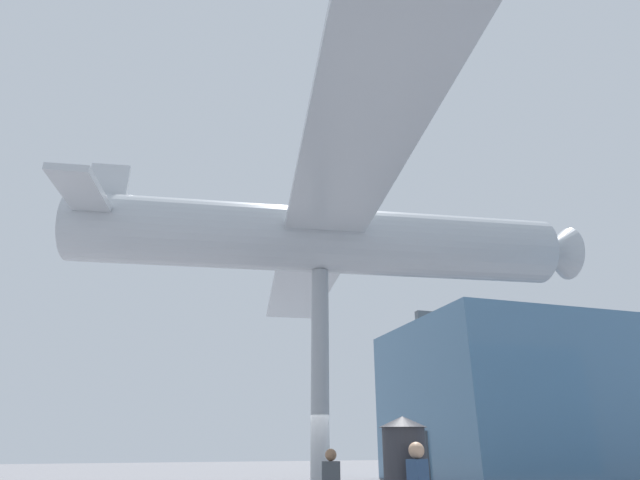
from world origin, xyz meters
The scene contains 3 objects.
glass_pavilion_left centered at (-9.63, 14.98, 3.80)m, with size 10.09×14.59×8.17m.
support_pylon_central centered at (0.00, 0.00, 3.26)m, with size 0.50×0.50×6.52m.
suspended_airplane centered at (0.03, 0.17, 7.52)m, with size 20.04×15.74×3.03m.
Camera 1 is at (13.41, -4.00, 1.85)m, focal length 28.00 mm.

